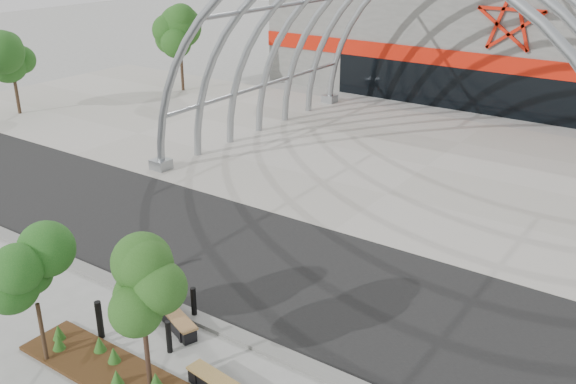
# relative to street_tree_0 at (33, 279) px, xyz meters

# --- Properties ---
(ground) EXTENTS (140.00, 140.00, 0.00)m
(ground) POSITION_rel_street_tree_0_xyz_m (2.13, 3.92, -2.47)
(ground) COLOR gray
(ground) RESTS_ON ground
(road) EXTENTS (140.00, 7.00, 0.02)m
(road) POSITION_rel_street_tree_0_xyz_m (2.13, 7.42, -2.46)
(road) COLOR black
(road) RESTS_ON ground
(forecourt) EXTENTS (60.00, 17.00, 0.04)m
(forecourt) POSITION_rel_street_tree_0_xyz_m (2.13, 19.42, -2.45)
(forecourt) COLOR #A8A498
(forecourt) RESTS_ON ground
(kerb) EXTENTS (60.00, 0.50, 0.12)m
(kerb) POSITION_rel_street_tree_0_xyz_m (2.13, 3.67, -2.41)
(kerb) COLOR slate
(kerb) RESTS_ON ground
(arena_building) EXTENTS (34.00, 15.24, 8.00)m
(arena_building) POSITION_rel_street_tree_0_xyz_m (2.13, 37.37, 1.52)
(arena_building) COLOR #63635E
(arena_building) RESTS_ON ground
(vault_canopy) EXTENTS (20.80, 15.80, 20.36)m
(vault_canopy) POSITION_rel_street_tree_0_xyz_m (2.13, 19.42, -2.45)
(vault_canopy) COLOR #92989C
(vault_canopy) RESTS_ON ground
(planting_bed) EXTENTS (4.97, 1.53, 0.53)m
(planting_bed) POSITION_rel_street_tree_0_xyz_m (1.38, 0.67, -2.35)
(planting_bed) COLOR #301E0B
(planting_bed) RESTS_ON ground
(street_tree_0) EXTENTS (1.51, 1.51, 3.44)m
(street_tree_0) POSITION_rel_street_tree_0_xyz_m (0.00, 0.00, 0.00)
(street_tree_0) COLOR black
(street_tree_0) RESTS_ON ground
(street_tree_1) EXTENTS (1.55, 1.55, 3.66)m
(street_tree_1) POSITION_rel_street_tree_0_xyz_m (2.96, 0.82, 0.16)
(street_tree_1) COLOR black
(street_tree_1) RESTS_ON ground
(bench_0) EXTENTS (2.14, 1.18, 0.44)m
(bench_0) POSITION_rel_street_tree_0_xyz_m (1.59, 3.08, -2.26)
(bench_0) COLOR black
(bench_0) RESTS_ON ground
(bollard_0) EXTENTS (0.17, 0.17, 1.08)m
(bollard_0) POSITION_rel_street_tree_0_xyz_m (-1.37, 4.27, -1.93)
(bollard_0) COLOR black
(bollard_0) RESTS_ON ground
(bollard_1) EXTENTS (0.16, 0.16, 0.99)m
(bollard_1) POSITION_rel_street_tree_0_xyz_m (1.77, 3.71, -1.98)
(bollard_1) COLOR black
(bollard_1) RESTS_ON ground
(bollard_2) EXTENTS (0.18, 0.18, 1.13)m
(bollard_2) POSITION_rel_street_tree_0_xyz_m (0.31, 1.53, -1.91)
(bollard_2) COLOR black
(bollard_2) RESTS_ON ground
(bollard_3) EXTENTS (0.15, 0.15, 0.95)m
(bollard_3) POSITION_rel_street_tree_0_xyz_m (2.33, 2.13, -2.00)
(bollard_3) COLOR black
(bollard_3) RESTS_ON ground
(bg_tree_0) EXTENTS (3.00, 3.00, 6.45)m
(bg_tree_0) POSITION_rel_street_tree_0_xyz_m (-17.87, 23.92, 2.17)
(bg_tree_0) COLOR black
(bg_tree_0) RESTS_ON ground
(bg_tree_2) EXTENTS (2.55, 2.55, 5.38)m
(bg_tree_2) POSITION_rel_street_tree_0_xyz_m (-21.87, 13.92, 1.39)
(bg_tree_2) COLOR #302216
(bg_tree_2) RESTS_ON ground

